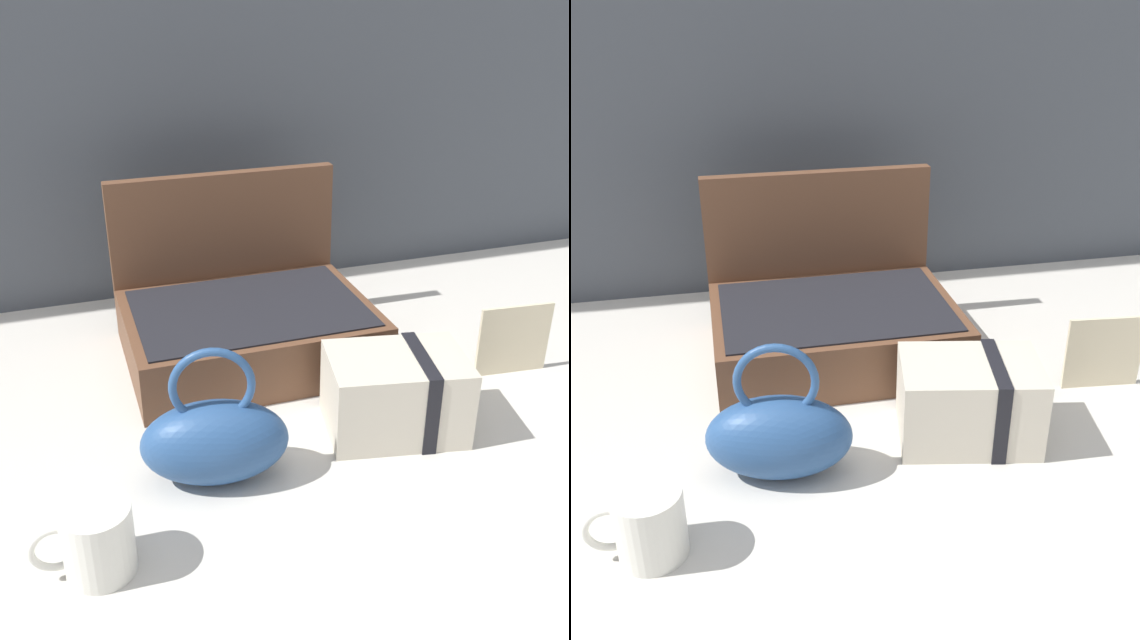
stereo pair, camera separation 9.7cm
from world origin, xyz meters
TOP-DOWN VIEW (x-y plane):
  - ground_plane at (0.00, 0.00)m, footprint 6.00×6.00m
  - open_suitcase at (0.03, 0.24)m, footprint 0.41×0.32m
  - teal_pouch_handbag at (-0.10, -0.08)m, footprint 0.21×0.14m
  - cream_toiletry_bag at (0.18, -0.05)m, footprint 0.22×0.17m
  - coffee_mug at (-0.27, -0.20)m, footprint 0.12×0.08m
  - info_card_left at (0.43, 0.03)m, footprint 0.13×0.02m

SIDE VIEW (x-z plane):
  - ground_plane at x=0.00m, z-range 0.00..0.00m
  - coffee_mug at x=-0.27m, z-range 0.00..0.09m
  - cream_toiletry_bag at x=0.18m, z-range 0.00..0.12m
  - info_card_left at x=0.43m, z-range 0.00..0.12m
  - teal_pouch_handbag at x=-0.10m, z-range -0.04..0.16m
  - open_suitcase at x=0.03m, z-range -0.08..0.22m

